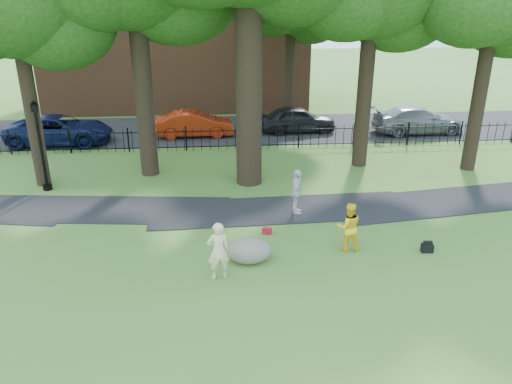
{
  "coord_description": "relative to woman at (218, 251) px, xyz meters",
  "views": [
    {
      "loc": [
        -1.33,
        -13.59,
        7.94
      ],
      "look_at": [
        -0.09,
        2.0,
        1.57
      ],
      "focal_mm": 35.0,
      "sensor_mm": 36.0,
      "label": 1
    }
  ],
  "objects": [
    {
      "name": "iron_fence",
      "position": [
        1.41,
        12.8,
        -0.3
      ],
      "size": [
        44.0,
        0.04,
        1.2
      ],
      "color": "black",
      "rests_on": "ground"
    },
    {
      "name": "footpath",
      "position": [
        2.41,
        4.7,
        -0.9
      ],
      "size": [
        36.07,
        3.85,
        0.03
      ],
      "primitive_type": "cube",
      "rotation": [
        0.0,
        0.0,
        0.03
      ],
      "color": "black",
      "rests_on": "ground"
    },
    {
      "name": "pedestrian",
      "position": [
        2.97,
        4.34,
        -0.02
      ],
      "size": [
        0.57,
        1.09,
        1.77
      ],
      "primitive_type": "imported",
      "rotation": [
        0.0,
        0.0,
        1.43
      ],
      "color": "silver",
      "rests_on": "ground"
    },
    {
      "name": "man",
      "position": [
        4.21,
        1.4,
        -0.08
      ],
      "size": [
        0.81,
        0.64,
        1.65
      ],
      "primitive_type": "imported",
      "rotation": [
        0.0,
        0.0,
        3.12
      ],
      "color": "yellow",
      "rests_on": "ground"
    },
    {
      "name": "ground",
      "position": [
        1.41,
        0.8,
        -0.9
      ],
      "size": [
        120.0,
        120.0,
        0.0
      ],
      "primitive_type": "plane",
      "color": "#406924",
      "rests_on": "ground"
    },
    {
      "name": "red_bag",
      "position": [
        1.7,
        2.74,
        -0.79
      ],
      "size": [
        0.36,
        0.3,
        0.21
      ],
      "primitive_type": "cube",
      "rotation": [
        0.0,
        0.0,
        -0.39
      ],
      "color": "maroon",
      "rests_on": "ground"
    },
    {
      "name": "silver_car",
      "position": [
        11.91,
        15.26,
        -0.12
      ],
      "size": [
        5.45,
        2.43,
        1.55
      ],
      "primitive_type": "imported",
      "rotation": [
        0.0,
        0.0,
        1.62
      ],
      "color": "gray",
      "rests_on": "ground"
    },
    {
      "name": "grey_car",
      "position": [
        4.83,
        16.03,
        -0.13
      ],
      "size": [
        4.61,
        2.06,
        1.54
      ],
      "primitive_type": "imported",
      "rotation": [
        0.0,
        0.0,
        1.62
      ],
      "color": "black",
      "rests_on": "ground"
    },
    {
      "name": "red_sedan",
      "position": [
        -1.24,
        15.51,
        -0.17
      ],
      "size": [
        4.53,
        1.77,
        1.47
      ],
      "primitive_type": "imported",
      "rotation": [
        0.0,
        0.0,
        1.62
      ],
      "color": "#A1260C",
      "rests_on": "ground"
    },
    {
      "name": "boulder",
      "position": [
        0.96,
        0.94,
        -0.49
      ],
      "size": [
        1.66,
        1.45,
        0.81
      ],
      "primitive_type": "ellipsoid",
      "rotation": [
        0.0,
        0.0,
        0.34
      ],
      "color": "#605950",
      "rests_on": "ground"
    },
    {
      "name": "navy_van",
      "position": [
        -8.59,
        14.63,
        -0.12
      ],
      "size": [
        5.65,
        2.66,
        1.56
      ],
      "primitive_type": "imported",
      "rotation": [
        0.0,
        0.0,
        1.56
      ],
      "color": "#0C173D",
      "rests_on": "ground"
    },
    {
      "name": "woman",
      "position": [
        0.0,
        0.0,
        0.0
      ],
      "size": [
        0.72,
        0.54,
        1.8
      ],
      "primitive_type": "imported",
      "rotation": [
        0.0,
        0.0,
        3.33
      ],
      "color": "beige",
      "rests_on": "ground"
    },
    {
      "name": "street",
      "position": [
        1.41,
        16.8,
        -0.9
      ],
      "size": [
        80.0,
        7.0,
        0.02
      ],
      "primitive_type": "cube",
      "color": "black",
      "rests_on": "ground"
    },
    {
      "name": "lamppost",
      "position": [
        -7.22,
        7.61,
        0.98
      ],
      "size": [
        0.38,
        0.38,
        3.84
      ],
      "rotation": [
        0.0,
        0.0,
        0.17
      ],
      "color": "black",
      "rests_on": "ground"
    },
    {
      "name": "brick_building",
      "position": [
        -2.59,
        24.8,
        5.1
      ],
      "size": [
        18.0,
        8.0,
        12.0
      ],
      "primitive_type": "cube",
      "color": "brown",
      "rests_on": "ground"
    },
    {
      "name": "backpack",
      "position": [
        6.77,
        1.03,
        -0.76
      ],
      "size": [
        0.39,
        0.27,
        0.28
      ],
      "primitive_type": "cube",
      "rotation": [
        0.0,
        0.0,
        -0.1
      ],
      "color": "black",
      "rests_on": "ground"
    }
  ]
}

